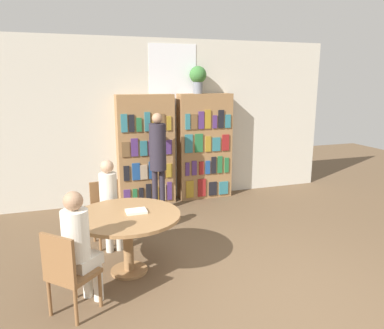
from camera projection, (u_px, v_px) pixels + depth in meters
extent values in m
plane|color=brown|center=(282.00, 309.00, 3.78)|extent=(16.00, 16.00, 0.00)
cube|color=beige|center=(173.00, 121.00, 7.10)|extent=(6.40, 0.06, 3.00)
cube|color=white|center=(173.00, 75.00, 6.88)|extent=(0.90, 0.01, 1.10)
cube|color=olive|center=(146.00, 150.00, 6.85)|extent=(1.03, 0.32, 2.01)
cube|color=#4C2D6B|center=(127.00, 197.00, 6.75)|extent=(0.12, 0.02, 0.27)
cube|color=#236638|center=(135.00, 196.00, 6.79)|extent=(0.08, 0.02, 0.27)
cube|color=black|center=(141.00, 195.00, 6.83)|extent=(0.08, 0.02, 0.28)
cube|color=black|center=(149.00, 193.00, 6.87)|extent=(0.10, 0.02, 0.34)
cube|color=olive|center=(156.00, 194.00, 6.91)|extent=(0.11, 0.02, 0.28)
cube|color=tan|center=(163.00, 193.00, 6.95)|extent=(0.11, 0.02, 0.31)
cube|color=#4C2D6B|center=(170.00, 191.00, 6.99)|extent=(0.09, 0.02, 0.35)
cube|color=black|center=(127.00, 173.00, 6.65)|extent=(0.10, 0.02, 0.27)
cube|color=navy|center=(136.00, 172.00, 6.70)|extent=(0.14, 0.02, 0.31)
cube|color=tan|center=(144.00, 172.00, 6.75)|extent=(0.13, 0.02, 0.27)
cube|color=navy|center=(153.00, 170.00, 6.80)|extent=(0.14, 0.02, 0.32)
cube|color=brown|center=(160.00, 170.00, 6.85)|extent=(0.13, 0.02, 0.30)
cube|color=olive|center=(169.00, 170.00, 6.90)|extent=(0.11, 0.02, 0.26)
cube|color=brown|center=(126.00, 149.00, 6.56)|extent=(0.14, 0.02, 0.27)
cube|color=#4C2D6B|center=(135.00, 147.00, 6.60)|extent=(0.12, 0.02, 0.32)
cube|color=#2D707A|center=(144.00, 148.00, 6.66)|extent=(0.13, 0.02, 0.27)
cube|color=#4C2D6B|center=(152.00, 148.00, 6.71)|extent=(0.13, 0.02, 0.28)
cube|color=tan|center=(160.00, 146.00, 6.75)|extent=(0.10, 0.02, 0.32)
cube|color=#4C2D6B|center=(168.00, 147.00, 6.80)|extent=(0.14, 0.02, 0.26)
cube|color=#2D707A|center=(124.00, 123.00, 6.45)|extent=(0.11, 0.02, 0.31)
cube|color=black|center=(132.00, 123.00, 6.50)|extent=(0.10, 0.02, 0.30)
cube|color=#236638|center=(139.00, 125.00, 6.54)|extent=(0.09, 0.02, 0.24)
cube|color=#2D707A|center=(147.00, 122.00, 6.58)|extent=(0.10, 0.02, 0.34)
cube|color=olive|center=(155.00, 123.00, 6.63)|extent=(0.08, 0.02, 0.28)
cube|color=brown|center=(162.00, 122.00, 6.67)|extent=(0.10, 0.02, 0.30)
cube|color=olive|center=(169.00, 123.00, 6.71)|extent=(0.08, 0.02, 0.25)
cube|color=olive|center=(204.00, 146.00, 7.22)|extent=(1.03, 0.32, 2.01)
cube|color=olive|center=(190.00, 189.00, 7.12)|extent=(0.15, 0.02, 0.33)
cube|color=maroon|center=(202.00, 188.00, 7.19)|extent=(0.16, 0.02, 0.35)
cube|color=black|center=(213.00, 189.00, 7.27)|extent=(0.16, 0.02, 0.27)
cube|color=#2D707A|center=(224.00, 188.00, 7.35)|extent=(0.18, 0.02, 0.25)
cube|color=#4C2D6B|center=(187.00, 169.00, 7.02)|extent=(0.08, 0.02, 0.25)
cube|color=#4C2D6B|center=(194.00, 168.00, 7.06)|extent=(0.10, 0.02, 0.27)
cube|color=maroon|center=(201.00, 168.00, 7.10)|extent=(0.09, 0.02, 0.25)
cube|color=navy|center=(208.00, 167.00, 7.14)|extent=(0.09, 0.02, 0.26)
cube|color=black|center=(214.00, 165.00, 7.18)|extent=(0.09, 0.02, 0.33)
cube|color=#236638|center=(220.00, 165.00, 7.22)|extent=(0.09, 0.02, 0.33)
cube|color=#236638|center=(227.00, 165.00, 7.26)|extent=(0.08, 0.02, 0.29)
cube|color=#2D707A|center=(189.00, 144.00, 6.92)|extent=(0.15, 0.02, 0.34)
cube|color=#236638|center=(199.00, 143.00, 6.98)|extent=(0.15, 0.02, 0.35)
cube|color=olive|center=(208.00, 144.00, 7.04)|extent=(0.10, 0.02, 0.29)
cube|color=#2D707A|center=(216.00, 144.00, 7.10)|extent=(0.16, 0.02, 0.26)
cube|color=maroon|center=(226.00, 143.00, 7.16)|extent=(0.14, 0.02, 0.31)
cube|color=#2D707A|center=(188.00, 122.00, 6.82)|extent=(0.09, 0.02, 0.28)
cube|color=brown|center=(194.00, 122.00, 6.86)|extent=(0.12, 0.02, 0.28)
cube|color=#4C2D6B|center=(201.00, 120.00, 6.90)|extent=(0.11, 0.02, 0.32)
cube|color=olive|center=(208.00, 119.00, 6.94)|extent=(0.11, 0.02, 0.35)
cube|color=#4C2D6B|center=(215.00, 122.00, 7.00)|extent=(0.08, 0.02, 0.24)
cube|color=black|center=(221.00, 119.00, 7.02)|extent=(0.11, 0.02, 0.34)
cube|color=#2D707A|center=(228.00, 121.00, 7.08)|extent=(0.11, 0.02, 0.25)
cylinder|color=slate|center=(198.00, 88.00, 6.93)|extent=(0.17, 0.17, 0.22)
sphere|color=#387033|center=(198.00, 75.00, 6.87)|extent=(0.31, 0.31, 0.31)
cylinder|color=olive|center=(129.00, 270.00, 4.51)|extent=(0.44, 0.44, 0.03)
cylinder|color=olive|center=(128.00, 244.00, 4.44)|extent=(0.12, 0.12, 0.66)
cylinder|color=olive|center=(127.00, 216.00, 4.36)|extent=(1.25, 1.25, 0.04)
cube|color=brown|center=(74.00, 274.00, 3.66)|extent=(0.57, 0.57, 0.04)
cube|color=brown|center=(58.00, 259.00, 3.45)|extent=(0.31, 0.31, 0.45)
cylinder|color=brown|center=(75.00, 281.00, 3.93)|extent=(0.04, 0.04, 0.38)
cylinder|color=brown|center=(100.00, 289.00, 3.78)|extent=(0.04, 0.04, 0.38)
cylinder|color=brown|center=(50.00, 298.00, 3.63)|extent=(0.04, 0.04, 0.38)
cylinder|color=brown|center=(76.00, 307.00, 3.48)|extent=(0.04, 0.04, 0.38)
cube|color=brown|center=(109.00, 217.00, 5.20)|extent=(0.45, 0.45, 0.04)
cube|color=brown|center=(104.00, 196.00, 5.30)|extent=(0.40, 0.09, 0.45)
cylinder|color=brown|center=(125.00, 233.00, 5.17)|extent=(0.04, 0.04, 0.38)
cylinder|color=brown|center=(100.00, 238.00, 5.02)|extent=(0.04, 0.04, 0.38)
cylinder|color=brown|center=(118.00, 225.00, 5.46)|extent=(0.04, 0.04, 0.38)
cylinder|color=brown|center=(94.00, 229.00, 5.31)|extent=(0.04, 0.04, 0.38)
cube|color=beige|center=(111.00, 214.00, 5.06)|extent=(0.28, 0.35, 0.12)
cylinder|color=beige|center=(108.00, 191.00, 5.06)|extent=(0.24, 0.24, 0.50)
sphere|color=tan|center=(107.00, 167.00, 4.98)|extent=(0.18, 0.18, 0.18)
cylinder|color=beige|center=(119.00, 235.00, 5.05)|extent=(0.10, 0.10, 0.42)
cylinder|color=beige|center=(109.00, 237.00, 4.99)|extent=(0.10, 0.10, 0.42)
cube|color=silver|center=(83.00, 261.00, 3.76)|extent=(0.41, 0.41, 0.12)
cylinder|color=silver|center=(76.00, 235.00, 3.62)|extent=(0.27, 0.27, 0.50)
sphere|color=#A37A5B|center=(73.00, 201.00, 3.55)|extent=(0.19, 0.19, 0.19)
cylinder|color=silver|center=(87.00, 278.00, 3.95)|extent=(0.10, 0.10, 0.42)
cylinder|color=silver|center=(98.00, 282.00, 3.89)|extent=(0.10, 0.10, 0.42)
cylinder|color=#28232D|center=(155.00, 191.00, 6.53)|extent=(0.10, 0.10, 0.74)
cylinder|color=#28232D|center=(162.00, 190.00, 6.58)|extent=(0.10, 0.10, 0.74)
cylinder|color=#28232D|center=(158.00, 147.00, 6.39)|extent=(0.29, 0.29, 0.80)
sphere|color=#A37A5B|center=(157.00, 118.00, 6.28)|extent=(0.18, 0.18, 0.18)
cylinder|color=#28232D|center=(159.00, 133.00, 6.61)|extent=(0.07, 0.30, 0.07)
cube|color=silver|center=(136.00, 211.00, 4.40)|extent=(0.24, 0.18, 0.03)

